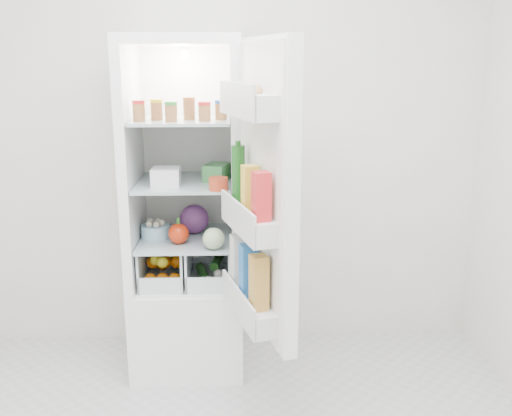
{
  "coord_description": "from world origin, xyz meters",
  "views": [
    {
      "loc": [
        0.07,
        -1.78,
        1.68
      ],
      "look_at": [
        0.17,
        0.95,
        0.97
      ],
      "focal_mm": 40.0,
      "sensor_mm": 36.0,
      "label": 1
    }
  ],
  "objects_px": {
    "refrigerator": "(188,248)",
    "fridge_door": "(262,199)",
    "red_cabbage": "(194,219)",
    "mushroom_bowl": "(156,231)"
  },
  "relations": [
    {
      "from": "red_cabbage",
      "to": "fridge_door",
      "type": "distance_m",
      "value": 0.77
    },
    {
      "from": "refrigerator",
      "to": "red_cabbage",
      "type": "height_order",
      "value": "refrigerator"
    },
    {
      "from": "red_cabbage",
      "to": "mushroom_bowl",
      "type": "bearing_deg",
      "value": -158.81
    },
    {
      "from": "red_cabbage",
      "to": "mushroom_bowl",
      "type": "relative_size",
      "value": 1.06
    },
    {
      "from": "refrigerator",
      "to": "mushroom_bowl",
      "type": "relative_size",
      "value": 11.88
    },
    {
      "from": "refrigerator",
      "to": "red_cabbage",
      "type": "distance_m",
      "value": 0.17
    },
    {
      "from": "red_cabbage",
      "to": "mushroom_bowl",
      "type": "distance_m",
      "value": 0.22
    },
    {
      "from": "mushroom_bowl",
      "to": "fridge_door",
      "type": "distance_m",
      "value": 0.84
    },
    {
      "from": "refrigerator",
      "to": "fridge_door",
      "type": "bearing_deg",
      "value": -58.59
    },
    {
      "from": "refrigerator",
      "to": "fridge_door",
      "type": "xyz_separation_m",
      "value": [
        0.38,
        -0.63,
        0.43
      ]
    }
  ]
}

